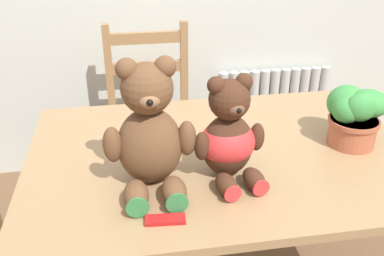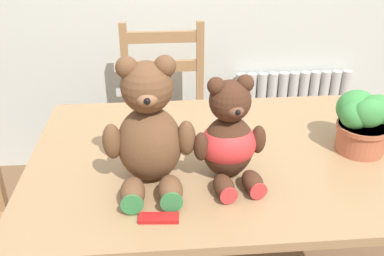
{
  "view_description": "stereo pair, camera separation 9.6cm",
  "coord_description": "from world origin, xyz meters",
  "px_view_note": "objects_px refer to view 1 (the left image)",
  "views": [
    {
      "loc": [
        -0.33,
        -0.82,
        1.51
      ],
      "look_at": [
        -0.14,
        0.34,
        0.9
      ],
      "focal_mm": 40.0,
      "sensor_mm": 36.0,
      "label": 1
    },
    {
      "loc": [
        -0.24,
        -0.83,
        1.51
      ],
      "look_at": [
        -0.14,
        0.34,
        0.9
      ],
      "focal_mm": 40.0,
      "sensor_mm": 36.0,
      "label": 2
    }
  ],
  "objects_px": {
    "teddy_bear_right": "(229,137)",
    "potted_plant": "(354,113)",
    "wooden_chair_behind": "(152,122)",
    "chocolate_bar": "(165,220)",
    "teddy_bear_left": "(150,133)"
  },
  "relations": [
    {
      "from": "wooden_chair_behind",
      "to": "potted_plant",
      "type": "height_order",
      "value": "wooden_chair_behind"
    },
    {
      "from": "teddy_bear_right",
      "to": "wooden_chair_behind",
      "type": "bearing_deg",
      "value": -88.15
    },
    {
      "from": "teddy_bear_right",
      "to": "chocolate_bar",
      "type": "bearing_deg",
      "value": 33.06
    },
    {
      "from": "teddy_bear_right",
      "to": "potted_plant",
      "type": "xyz_separation_m",
      "value": [
        0.5,
        0.14,
        -0.02
      ]
    },
    {
      "from": "teddy_bear_left",
      "to": "potted_plant",
      "type": "xyz_separation_m",
      "value": [
        0.75,
        0.14,
        -0.06
      ]
    },
    {
      "from": "potted_plant",
      "to": "chocolate_bar",
      "type": "xyz_separation_m",
      "value": [
        -0.73,
        -0.35,
        -0.11
      ]
    },
    {
      "from": "teddy_bear_right",
      "to": "chocolate_bar",
      "type": "relative_size",
      "value": 3.0
    },
    {
      "from": "wooden_chair_behind",
      "to": "chocolate_bar",
      "type": "xyz_separation_m",
      "value": [
        -0.05,
        -1.16,
        0.27
      ]
    },
    {
      "from": "wooden_chair_behind",
      "to": "chocolate_bar",
      "type": "relative_size",
      "value": 8.54
    },
    {
      "from": "wooden_chair_behind",
      "to": "chocolate_bar",
      "type": "height_order",
      "value": "wooden_chair_behind"
    },
    {
      "from": "wooden_chair_behind",
      "to": "potted_plant",
      "type": "relative_size",
      "value": 4.28
    },
    {
      "from": "wooden_chair_behind",
      "to": "teddy_bear_left",
      "type": "height_order",
      "value": "teddy_bear_left"
    },
    {
      "from": "teddy_bear_left",
      "to": "chocolate_bar",
      "type": "bearing_deg",
      "value": 94.98
    },
    {
      "from": "wooden_chair_behind",
      "to": "chocolate_bar",
      "type": "bearing_deg",
      "value": 87.73
    },
    {
      "from": "wooden_chair_behind",
      "to": "teddy_bear_right",
      "type": "bearing_deg",
      "value": 101.0
    }
  ]
}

